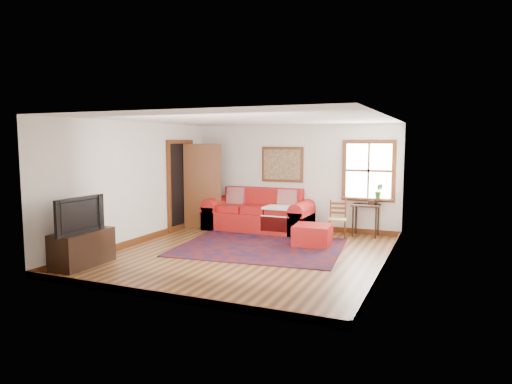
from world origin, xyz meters
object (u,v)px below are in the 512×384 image
at_px(red_ottoman, 312,235).
at_px(side_table, 366,210).
at_px(ladder_back_chair, 338,218).
at_px(media_cabinet, 83,248).
at_px(red_leather_sofa, 259,216).

bearing_deg(red_ottoman, side_table, 52.65).
bearing_deg(ladder_back_chair, side_table, 36.52).
bearing_deg(ladder_back_chair, media_cabinet, -131.05).
bearing_deg(media_cabinet, side_table, 47.56).
height_order(red_leather_sofa, side_table, red_leather_sofa).
relative_size(side_table, ladder_back_chair, 0.87).
relative_size(red_leather_sofa, media_cabinet, 2.32).
distance_m(red_ottoman, media_cabinet, 4.37).
bearing_deg(side_table, red_leather_sofa, -173.81).
bearing_deg(red_ottoman, ladder_back_chair, 67.05).
relative_size(red_ottoman, side_table, 1.02).
bearing_deg(ladder_back_chair, red_leather_sofa, 176.10).
height_order(side_table, ladder_back_chair, ladder_back_chair).
bearing_deg(red_leather_sofa, side_table, 6.19).
relative_size(red_ottoman, ladder_back_chair, 0.89).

